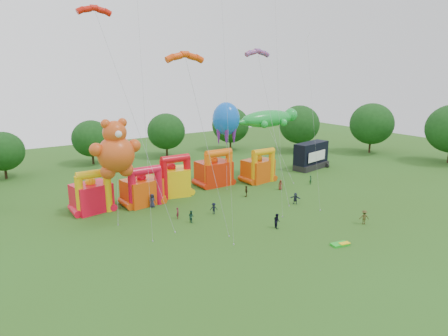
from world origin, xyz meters
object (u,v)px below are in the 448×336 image
bouncy_castle_0 (92,195)px  spectator_4 (246,191)px  teddy_bear_kite (116,160)px  bouncy_castle_2 (172,180)px  spectator_0 (152,201)px  octopus_kite (226,135)px  stage_trailer (311,156)px  gecko_kite (272,131)px

bouncy_castle_0 → spectator_4: size_ratio=3.53×
spectator_4 → teddy_bear_kite: bearing=-71.8°
bouncy_castle_2 → spectator_4: size_ratio=3.83×
teddy_bear_kite → spectator_0: size_ratio=6.64×
bouncy_castle_0 → octopus_kite: (22.67, 1.00, 6.07)m
teddy_bear_kite → bouncy_castle_2: bearing=20.9°
stage_trailer → spectator_4: size_ratio=4.95×
bouncy_castle_0 → bouncy_castle_2: bouncy_castle_2 is taller
stage_trailer → bouncy_castle_2: bearing=-179.0°
spectator_0 → spectator_4: bearing=-23.1°
stage_trailer → octopus_kite: 20.73m
stage_trailer → spectator_0: 35.34m
bouncy_castle_0 → bouncy_castle_2: (12.30, 0.34, 0.19)m
bouncy_castle_2 → gecko_kite: (19.07, -0.71, 5.95)m
bouncy_castle_2 → stage_trailer: bearing=1.0°
spectator_0 → spectator_4: (13.92, -3.43, -0.12)m
bouncy_castle_2 → gecko_kite: bearing=-2.1°
octopus_kite → spectator_0: bearing=-165.3°
bouncy_castle_2 → gecko_kite: gecko_kite is taller
stage_trailer → spectator_4: stage_trailer is taller
bouncy_castle_2 → stage_trailer: (30.26, 0.55, -0.00)m
teddy_bear_kite → bouncy_castle_0: bearing=127.1°
octopus_kite → teddy_bear_kite: bearing=-167.7°
bouncy_castle_0 → gecko_kite: 31.97m
stage_trailer → octopus_kite: size_ratio=0.62×
stage_trailer → spectator_0: stage_trailer is taller
stage_trailer → teddy_bear_kite: 40.53m
teddy_bear_kite → gecko_kite: teddy_bear_kite is taller
spectator_4 → gecko_kite: bearing=148.4°
gecko_kite → spectator_0: 25.18m
bouncy_castle_2 → spectator_0: (-4.83, -3.31, -1.53)m
octopus_kite → spectator_0: 17.38m
bouncy_castle_0 → spectator_0: 8.15m
stage_trailer → spectator_4: 22.46m
octopus_kite → stage_trailer: bearing=-0.3°
teddy_bear_kite → octopus_kite: size_ratio=0.94×
bouncy_castle_2 → octopus_kite: size_ratio=0.48×
teddy_bear_kite → octopus_kite: bearing=12.3°
stage_trailer → gecko_kite: bearing=-173.6°
bouncy_castle_2 → teddy_bear_kite: bearing=-159.1°
bouncy_castle_2 → octopus_kite: octopus_kite is taller
bouncy_castle_0 → teddy_bear_kite: (2.56, -3.38, 5.18)m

